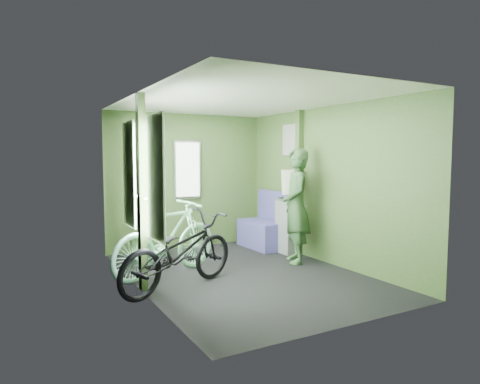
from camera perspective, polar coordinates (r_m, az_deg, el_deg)
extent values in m
plane|color=black|center=(5.83, 0.48, -10.92)|extent=(4.00, 4.00, 0.00)
cube|color=silver|center=(5.66, 0.50, 12.13)|extent=(2.80, 4.00, 0.02)
cube|color=#3A5326|center=(7.43, -7.08, 1.45)|extent=(2.80, 0.02, 2.30)
cube|color=#3A5326|center=(4.01, 14.62, -1.46)|extent=(2.80, 0.02, 2.30)
cube|color=#3A5326|center=(5.09, -13.38, -0.15)|extent=(0.02, 4.00, 2.30)
cube|color=#3A5326|center=(6.43, 11.44, 0.88)|extent=(0.02, 4.00, 2.30)
cube|color=#3A5326|center=(5.10, -12.95, -0.13)|extent=(0.08, 0.12, 2.30)
cube|color=silver|center=(4.57, -11.04, 1.86)|extent=(0.02, 0.56, 1.34)
cube|color=silver|center=(5.62, -14.47, 2.32)|extent=(0.02, 0.56, 1.34)
cube|color=white|center=(4.57, -11.03, 8.51)|extent=(0.00, 0.12, 0.12)
cube|color=white|center=(5.63, -14.49, 7.72)|extent=(0.00, 0.12, 0.12)
cylinder|color=silver|center=(5.13, -12.19, -0.66)|extent=(0.03, 0.40, 0.03)
cube|color=#3A5326|center=(6.87, 7.89, 1.17)|extent=(0.10, 0.10, 2.30)
cube|color=white|center=(7.12, 6.70, 6.94)|extent=(0.02, 0.40, 0.50)
cube|color=silver|center=(7.38, -6.96, 2.98)|extent=(0.50, 0.02, 1.00)
imported|color=black|center=(5.25, -8.04, -12.74)|extent=(1.86, 1.28, 0.96)
imported|color=#85D4A4|center=(5.82, -9.61, -11.00)|extent=(1.80, 1.14, 1.06)
imported|color=#2E4E2A|center=(6.37, 7.48, -1.85)|extent=(0.61, 0.73, 1.69)
cube|color=silver|center=(6.63, 6.91, 1.31)|extent=(0.34, 0.24, 0.38)
cube|color=gray|center=(7.03, 6.40, -4.48)|extent=(0.26, 0.37, 0.90)
cube|color=navy|center=(7.44, 3.05, -5.65)|extent=(0.53, 0.94, 0.46)
cube|color=navy|center=(7.49, 4.54, -1.81)|extent=(0.08, 0.93, 0.51)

